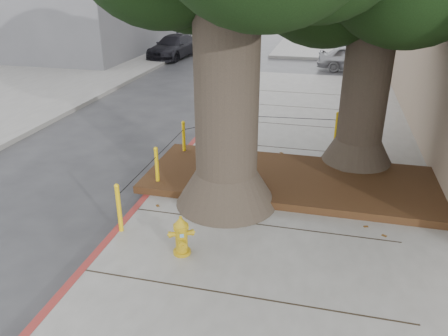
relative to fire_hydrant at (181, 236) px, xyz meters
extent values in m
plane|color=#28282B|center=(0.60, -0.80, -0.49)|extent=(140.00, 140.00, 0.00)
cube|color=slate|center=(6.60, 29.20, -0.42)|extent=(16.00, 20.00, 0.15)
cube|color=maroon|center=(-1.40, 1.70, -0.42)|extent=(0.14, 26.00, 0.16)
cube|color=black|center=(1.50, 3.10, -0.26)|extent=(6.40, 2.60, 0.16)
cone|color=#4C3F33|center=(0.30, 1.90, 0.01)|extent=(2.04, 2.04, 0.70)
cylinder|color=#4C3F33|center=(0.30, 1.90, 2.04)|extent=(1.20, 1.20, 4.22)
cone|color=#4C3F33|center=(2.90, 4.40, 0.01)|extent=(1.77, 1.77, 0.70)
cylinder|color=#4C3F33|center=(2.90, 4.40, 1.83)|extent=(1.04, 1.04, 3.84)
cylinder|color=yellow|center=(-1.30, 0.40, 0.11)|extent=(0.08, 0.08, 0.90)
sphere|color=yellow|center=(-1.30, 0.40, 0.56)|extent=(0.09, 0.09, 0.09)
cylinder|color=yellow|center=(-1.30, 2.20, 0.11)|extent=(0.08, 0.08, 0.90)
sphere|color=yellow|center=(-1.30, 2.20, 0.56)|extent=(0.09, 0.09, 0.09)
cylinder|color=yellow|center=(-1.30, 4.00, 0.11)|extent=(0.08, 0.08, 0.90)
sphere|color=yellow|center=(-1.30, 4.00, 0.56)|extent=(0.09, 0.09, 0.09)
cylinder|color=yellow|center=(0.20, 5.50, 0.11)|extent=(0.08, 0.08, 0.90)
sphere|color=yellow|center=(0.20, 5.50, 0.56)|extent=(0.09, 0.09, 0.09)
cylinder|color=yellow|center=(2.40, 5.70, 0.11)|extent=(0.08, 0.08, 0.90)
sphere|color=yellow|center=(2.40, 5.70, 0.56)|extent=(0.09, 0.09, 0.09)
cylinder|color=black|center=(-1.30, 1.30, 0.38)|extent=(0.02, 1.80, 0.02)
cylinder|color=black|center=(-1.30, 3.10, 0.38)|extent=(0.02, 1.80, 0.02)
cylinder|color=black|center=(-0.55, 4.75, 0.38)|extent=(1.51, 1.51, 0.02)
cylinder|color=black|center=(1.30, 5.60, 0.38)|extent=(2.20, 0.22, 0.02)
cylinder|color=gold|center=(0.00, 0.00, -0.32)|extent=(0.39, 0.39, 0.05)
cylinder|color=gold|center=(0.00, 0.00, -0.07)|extent=(0.27, 0.27, 0.46)
cylinder|color=gold|center=(0.00, 0.00, 0.17)|extent=(0.35, 0.35, 0.06)
cone|color=gold|center=(0.00, 0.00, 0.26)|extent=(0.33, 0.33, 0.13)
cylinder|color=gold|center=(0.00, 0.00, 0.34)|extent=(0.07, 0.07, 0.05)
cylinder|color=gold|center=(-0.11, -0.04, 0.04)|extent=(0.15, 0.13, 0.08)
cylinder|color=gold|center=(0.11, 0.05, 0.04)|extent=(0.15, 0.13, 0.08)
cylinder|color=gold|center=(0.04, -0.10, -0.07)|extent=(0.16, 0.17, 0.12)
cube|color=#5999D8|center=(0.04, -0.09, 0.06)|extent=(0.06, 0.03, 0.06)
imported|color=#98989D|center=(3.23, 16.76, 0.12)|extent=(3.68, 1.60, 1.23)
imported|color=black|center=(-6.62, 18.10, 0.12)|extent=(2.22, 4.42, 1.23)
camera|label=1|loc=(2.12, -5.72, 3.94)|focal=35.00mm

